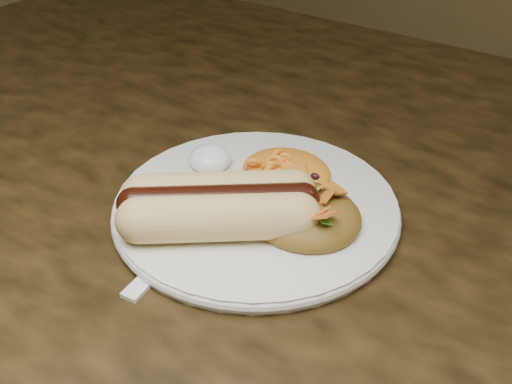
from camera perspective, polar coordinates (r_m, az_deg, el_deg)
The scene contains 7 objects.
table at distance 0.65m, azimuth 9.02°, elevation -7.61°, with size 1.60×0.90×0.75m.
plate at distance 0.56m, azimuth 0.00°, elevation -1.42°, with size 0.26×0.26×0.01m, color silver.
hotdog at distance 0.52m, azimuth -3.56°, elevation -1.21°, with size 0.13×0.15×0.04m.
mac_and_cheese at distance 0.58m, azimuth 2.94°, elevation 3.02°, with size 0.09×0.08×0.03m, color orange.
sour_cream at distance 0.60m, azimuth -4.43°, elevation 3.60°, with size 0.04×0.04×0.03m, color white.
taco_salad at distance 0.52m, azimuth 4.88°, elevation -1.41°, with size 0.10×0.09×0.04m.
fork at distance 0.51m, azimuth -8.68°, elevation -6.56°, with size 0.02×0.15×0.00m, color white.
Camera 1 is at (0.19, -0.44, 1.09)m, focal length 42.00 mm.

